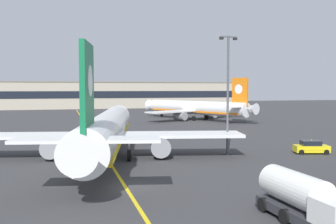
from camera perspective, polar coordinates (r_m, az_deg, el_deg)
name	(u,v)px	position (r m, az deg, el deg)	size (l,w,h in m)	color
ground_plane	(128,188)	(32.65, -5.85, -11.06)	(400.00, 400.00, 0.00)	#353538
taxiway_centreline	(96,141)	(61.93, -10.56, -4.16)	(0.30, 180.00, 0.01)	yellow
airliner_foreground	(107,130)	(45.79, -8.93, -2.59)	(32.30, 41.17, 11.65)	white
airliner_background	(195,108)	(100.98, 4.06, 0.59)	(28.15, 35.21, 10.65)	white
apron_lamp_post	(228,93)	(48.00, 8.80, 2.76)	(2.24, 0.90, 14.60)	#515156
service_car_third	(311,147)	(52.12, 20.34, -4.91)	(4.53, 2.92, 1.79)	yellow
service_truck_fuel_white	(304,200)	(25.27, 19.46, -12.10)	(2.81, 7.66, 3.00)	#2D2D33
safety_cone_by_nose_gear	(104,138)	(63.12, -9.42, -3.77)	(0.44, 0.44, 0.55)	orange
terminal_building	(63,95)	(161.80, -15.14, 2.43)	(153.45, 12.40, 11.00)	#B2A893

